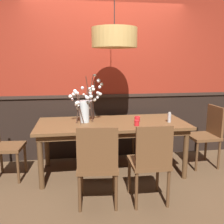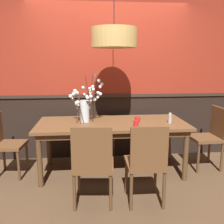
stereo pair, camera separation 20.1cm
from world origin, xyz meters
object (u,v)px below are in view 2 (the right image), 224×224
chair_head_east_end (210,134)px  pendant_lamp (114,38)px  chair_head_west_end (4,141)px  candle_holder_nearer_center (136,123)px  chair_far_side_left (89,122)px  candle_holder_nearer_edge (137,119)px  dining_table (112,128)px  condiment_bottle (170,118)px  chair_near_side_left (93,162)px  vase_with_blossoms (86,106)px  chair_far_side_right (123,123)px  chair_near_side_right (146,161)px

chair_head_east_end → pendant_lamp: (-1.46, -0.10, 1.37)m
chair_head_west_end → candle_holder_nearer_center: size_ratio=11.53×
chair_far_side_left → candle_holder_nearer_edge: 1.15m
dining_table → condiment_bottle: bearing=-8.8°
chair_near_side_left → condiment_bottle: bearing=34.1°
chair_near_side_left → chair_far_side_left: bearing=91.4°
vase_with_blossoms → candle_holder_nearer_center: vase_with_blossoms is taller
chair_head_west_end → chair_near_side_left: 1.50m
chair_far_side_left → candle_holder_nearer_center: (0.63, -1.12, 0.25)m
chair_far_side_left → vase_with_blossoms: bearing=-92.4°
chair_far_side_right → chair_head_east_end: (1.21, -0.86, 0.02)m
chair_far_side_right → candle_holder_nearer_edge: bearing=-84.2°
vase_with_blossoms → candle_holder_nearer_center: size_ratio=8.75×
chair_near_side_left → candle_holder_nearer_edge: (0.65, 0.85, 0.27)m
chair_head_east_end → candle_holder_nearer_center: (-1.18, -0.26, 0.26)m
chair_far_side_left → condiment_bottle: bearing=-41.3°
chair_head_east_end → vase_with_blossoms: 1.91m
candle_holder_nearer_center → condiment_bottle: condiment_bottle is taller
candle_holder_nearer_edge → chair_head_east_end: bearing=1.4°
chair_far_side_right → candle_holder_nearer_edge: chair_far_side_right is taller
chair_near_side_left → candle_holder_nearer_center: (0.59, 0.62, 0.27)m
candle_holder_nearer_edge → chair_near_side_left: bearing=-127.5°
vase_with_blossoms → chair_near_side_right: bearing=-55.3°
chair_head_east_end → chair_near_side_right: chair_near_side_right is taller
chair_head_east_end → candle_holder_nearer_center: 1.24m
dining_table → candle_holder_nearer_center: (0.30, -0.24, 0.12)m
chair_far_side_right → pendant_lamp: 1.71m
chair_near_side_left → pendant_lamp: pendant_lamp is taller
chair_far_side_left → candle_holder_nearer_edge: chair_far_side_left is taller
dining_table → chair_far_side_left: 0.94m
dining_table → candle_holder_nearer_edge: candle_holder_nearer_edge is taller
chair_near_side_right → chair_head_east_end: bearing=37.5°
chair_head_east_end → chair_near_side_left: size_ratio=0.99×
chair_far_side_left → chair_head_west_end: 1.45m
chair_far_side_left → chair_far_side_right: (0.61, 0.00, -0.03)m
condiment_bottle → chair_far_side_right: bearing=117.9°
chair_far_side_left → condiment_bottle: chair_far_side_left is taller
dining_table → chair_head_west_end: size_ratio=2.36×
chair_far_side_left → pendant_lamp: bearing=-69.9°
chair_near_side_right → condiment_bottle: bearing=56.7°
chair_near_side_right → pendant_lamp: 1.62m
chair_head_west_end → condiment_bottle: (2.31, -0.14, 0.32)m
chair_far_side_right → chair_far_side_left: bearing=-179.6°
chair_far_side_right → chair_head_west_end: bearing=-154.2°
vase_with_blossoms → candle_holder_nearer_center: (0.67, -0.31, -0.20)m
chair_head_west_end → chair_head_east_end: bearing=-0.0°
dining_table → candle_holder_nearer_edge: size_ratio=25.39×
vase_with_blossoms → candle_holder_nearer_center: bearing=-24.7°
chair_head_west_end → chair_near_side_left: (1.22, -0.88, 0.02)m
dining_table → chair_near_side_right: bearing=-71.7°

